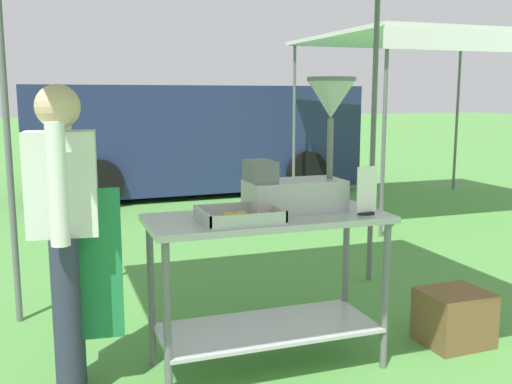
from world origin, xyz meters
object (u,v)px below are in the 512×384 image
Objects in this scene: donut_cart at (268,259)px; supply_crate at (454,317)px; neighbour_tent at (434,43)px; donut_fryer at (305,160)px; vendor at (65,226)px; donut_tray at (240,217)px; van_navy at (190,137)px; menu_sign at (367,194)px.

donut_cart is 1.31m from supply_crate.
supply_crate is at bearing -123.41° from neighbour_tent.
donut_cart is 0.60m from donut_fryer.
vendor is (-1.07, 0.06, 0.26)m from donut_cart.
vendor is 2.41m from supply_crate.
donut_fryer reaches higher than donut_cart.
van_navy is at bearing 79.01° from donut_tray.
donut_fryer is 1.36m from vendor.
neighbour_tent is (3.94, 3.83, 1.32)m from donut_tray.
vendor is at bearing 172.10° from menu_sign.
van_navy is at bearing 80.56° from donut_cart.
supply_crate is at bearing -9.37° from donut_fryer.
donut_cart is 1.11m from vendor.
donut_cart is 6.43m from van_navy.
neighbour_tent is at bearing 44.90° from donut_cart.
donut_cart is at bearing -99.44° from van_navy.
neighbour_tent is (4.82, 3.67, 1.33)m from vendor.
neighbour_tent reaches higher than vendor.
donut_cart is at bearing -164.80° from donut_fryer.
menu_sign reaches higher than supply_crate.
supply_crate is (1.22, -0.09, -0.47)m from donut_cart.
donut_cart is 0.35m from donut_tray.
donut_cart is at bearing 175.69° from supply_crate.
menu_sign reaches higher than donut_cart.
van_navy reaches higher than supply_crate.
donut_fryer reaches higher than menu_sign.
van_navy is at bearing 91.48° from supply_crate.
donut_fryer is at bearing -133.64° from neighbour_tent.
neighbour_tent is at bearing 46.36° from donut_fryer.
menu_sign is at bearing -5.21° from donut_tray.
neighbour_tent is (3.74, 3.73, 1.59)m from donut_cart.
donut_tray is 0.08× the size of van_navy.
menu_sign is at bearing -17.36° from donut_cart.
donut_tray is 1.00× the size of supply_crate.
donut_tray reaches higher than supply_crate.
donut_cart is at bearing -135.10° from neighbour_tent.
menu_sign is 0.17× the size of vendor.
donut_tray is 1.53× the size of menu_sign.
supply_crate is 0.13× the size of neighbour_tent.
neighbour_tent is at bearing 44.19° from donut_tray.
donut_cart is 0.66m from menu_sign.
vendor is 3.89× the size of supply_crate.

